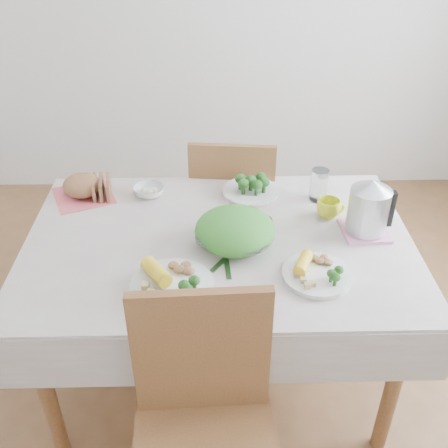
{
  "coord_description": "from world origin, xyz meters",
  "views": [
    {
      "loc": [
        -0.02,
        -1.65,
        1.95
      ],
      "look_at": [
        0.02,
        0.02,
        0.82
      ],
      "focal_mm": 42.0,
      "sensor_mm": 36.0,
      "label": 1
    }
  ],
  "objects_px": {
    "dinner_plate_right": "(317,275)",
    "yellow_mug": "(329,208)",
    "chair_far": "(234,210)",
    "dining_table": "(219,312)",
    "dinner_plate_left": "(172,287)",
    "electric_kettle": "(369,207)",
    "salad_bowl": "(235,237)"
  },
  "relations": [
    {
      "from": "dining_table",
      "to": "salad_bowl",
      "type": "distance_m",
      "value": 0.43
    },
    {
      "from": "chair_far",
      "to": "yellow_mug",
      "type": "relative_size",
      "value": 9.43
    },
    {
      "from": "salad_bowl",
      "to": "yellow_mug",
      "type": "relative_size",
      "value": 2.9
    },
    {
      "from": "dinner_plate_left",
      "to": "chair_far",
      "type": "bearing_deg",
      "value": 75.41
    },
    {
      "from": "dinner_plate_right",
      "to": "dinner_plate_left",
      "type": "bearing_deg",
      "value": -174.27
    },
    {
      "from": "chair_far",
      "to": "electric_kettle",
      "type": "bearing_deg",
      "value": 133.25
    },
    {
      "from": "dining_table",
      "to": "yellow_mug",
      "type": "bearing_deg",
      "value": 18.76
    },
    {
      "from": "dinner_plate_right",
      "to": "yellow_mug",
      "type": "bearing_deg",
      "value": 74.03
    },
    {
      "from": "dinner_plate_left",
      "to": "yellow_mug",
      "type": "bearing_deg",
      "value": 35.71
    },
    {
      "from": "dinner_plate_right",
      "to": "yellow_mug",
      "type": "relative_size",
      "value": 2.51
    },
    {
      "from": "dining_table",
      "to": "chair_far",
      "type": "height_order",
      "value": "chair_far"
    },
    {
      "from": "yellow_mug",
      "to": "electric_kettle",
      "type": "distance_m",
      "value": 0.19
    },
    {
      "from": "dinner_plate_left",
      "to": "dinner_plate_right",
      "type": "height_order",
      "value": "dinner_plate_left"
    },
    {
      "from": "dining_table",
      "to": "dinner_plate_right",
      "type": "relative_size",
      "value": 5.65
    },
    {
      "from": "yellow_mug",
      "to": "chair_far",
      "type": "bearing_deg",
      "value": 125.06
    },
    {
      "from": "chair_far",
      "to": "salad_bowl",
      "type": "height_order",
      "value": "chair_far"
    },
    {
      "from": "salad_bowl",
      "to": "dinner_plate_left",
      "type": "relative_size",
      "value": 0.99
    },
    {
      "from": "electric_kettle",
      "to": "dining_table",
      "type": "bearing_deg",
      "value": 167.85
    },
    {
      "from": "dinner_plate_left",
      "to": "yellow_mug",
      "type": "distance_m",
      "value": 0.76
    },
    {
      "from": "dinner_plate_right",
      "to": "yellow_mug",
      "type": "xyz_separation_m",
      "value": [
        0.11,
        0.39,
        0.03
      ]
    },
    {
      "from": "dining_table",
      "to": "dinner_plate_left",
      "type": "bearing_deg",
      "value": -119.49
    },
    {
      "from": "chair_far",
      "to": "yellow_mug",
      "type": "xyz_separation_m",
      "value": [
        0.37,
        -0.52,
        0.34
      ]
    },
    {
      "from": "salad_bowl",
      "to": "dinner_plate_left",
      "type": "height_order",
      "value": "salad_bowl"
    },
    {
      "from": "electric_kettle",
      "to": "chair_far",
      "type": "bearing_deg",
      "value": 111.84
    },
    {
      "from": "dinner_plate_left",
      "to": "yellow_mug",
      "type": "height_order",
      "value": "yellow_mug"
    },
    {
      "from": "chair_far",
      "to": "dinner_plate_left",
      "type": "distance_m",
      "value": 1.04
    },
    {
      "from": "chair_far",
      "to": "dinner_plate_left",
      "type": "relative_size",
      "value": 3.21
    },
    {
      "from": "chair_far",
      "to": "dinner_plate_left",
      "type": "bearing_deg",
      "value": 81.38
    },
    {
      "from": "dinner_plate_right",
      "to": "electric_kettle",
      "type": "distance_m",
      "value": 0.38
    },
    {
      "from": "yellow_mug",
      "to": "electric_kettle",
      "type": "relative_size",
      "value": 0.45
    },
    {
      "from": "dinner_plate_right",
      "to": "yellow_mug",
      "type": "height_order",
      "value": "yellow_mug"
    },
    {
      "from": "salad_bowl",
      "to": "chair_far",
      "type": "bearing_deg",
      "value": 87.83
    }
  ]
}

